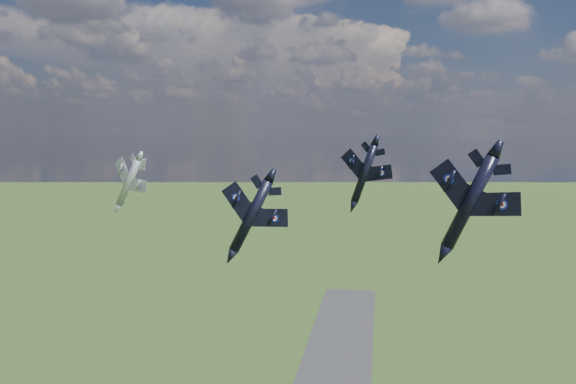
% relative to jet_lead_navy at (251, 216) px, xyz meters
% --- Properties ---
extents(jet_lead_navy, '(11.64, 15.88, 8.11)m').
position_rel_jet_lead_navy_xyz_m(jet_lead_navy, '(0.00, 0.00, 0.00)').
color(jet_lead_navy, black).
extents(jet_right_navy, '(14.89, 17.47, 7.15)m').
position_rel_jet_lead_navy_xyz_m(jet_right_navy, '(27.86, -17.03, 4.71)').
color(jet_right_navy, black).
extents(jet_high_navy, '(13.77, 15.87, 5.79)m').
position_rel_jet_lead_navy_xyz_m(jet_high_navy, '(15.90, 11.42, 5.51)').
color(jet_high_navy, black).
extents(jet_left_silver, '(13.24, 15.09, 7.07)m').
position_rel_jet_lead_navy_xyz_m(jet_left_silver, '(-22.36, 7.58, 3.85)').
color(jet_left_silver, '#94979D').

